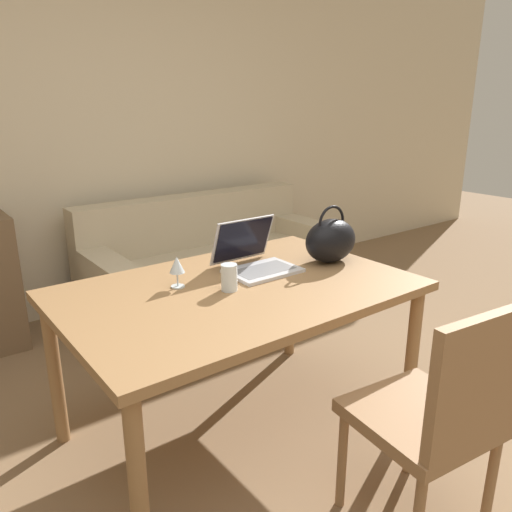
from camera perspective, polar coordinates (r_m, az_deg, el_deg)
wall_back at (r=3.81m, az=-19.82°, el=13.81°), size 10.00×0.06×2.70m
dining_table at (r=2.22m, az=-2.08°, el=-5.23°), size 1.52×1.00×0.74m
chair at (r=1.87m, az=20.24°, el=-16.35°), size 0.49×0.49×0.92m
couch at (r=3.85m, az=-4.98°, el=-1.42°), size 1.92×0.84×0.82m
laptop at (r=2.40m, az=-0.32°, el=0.02°), size 0.33×0.33×0.24m
drinking_glass at (r=2.13m, az=-3.08°, el=-2.46°), size 0.07×0.07×0.12m
wine_glass at (r=2.18m, az=-9.03°, el=-1.14°), size 0.07×0.07×0.14m
handbag at (r=2.52m, az=8.53°, el=1.81°), size 0.29×0.20×0.29m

